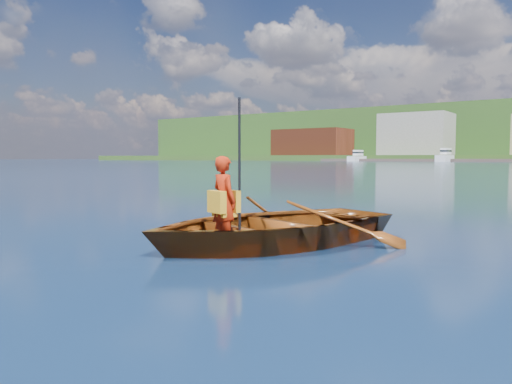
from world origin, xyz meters
The scene contains 3 objects.
ground centered at (0.00, 0.00, 0.00)m, with size 600.00×600.00×0.00m.
rowboat centered at (-1.13, 0.17, 0.27)m, with size 4.12×4.84×0.85m.
child_paddler centered at (-1.28, -0.73, 0.71)m, with size 0.51×0.43×2.00m.
Camera 1 is at (2.94, -6.02, 1.30)m, focal length 35.00 mm.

